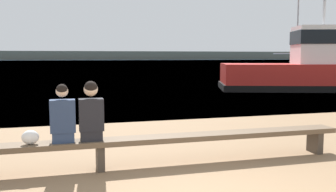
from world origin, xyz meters
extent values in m
plane|color=#426B8E|center=(0.00, 126.71, 0.00)|extent=(240.00, 240.00, 0.00)
cube|color=#4C4C42|center=(0.00, 182.48, 2.02)|extent=(600.00, 12.00, 4.05)
cube|color=brown|center=(-1.05, 2.49, 0.45)|extent=(8.79, 0.41, 0.09)
cube|color=#42382D|center=(3.05, 2.49, 0.20)|extent=(0.12, 0.35, 0.41)
cube|color=#42382D|center=(-1.05, 2.49, 0.20)|extent=(0.12, 0.35, 0.41)
cube|color=navy|center=(-1.62, 2.55, 0.58)|extent=(0.34, 0.36, 0.16)
cube|color=navy|center=(-1.62, 2.47, 0.92)|extent=(0.39, 0.22, 0.51)
sphere|color=beige|center=(-1.62, 2.47, 1.31)|extent=(0.19, 0.19, 0.19)
sphere|color=black|center=(-1.62, 2.45, 1.33)|extent=(0.18, 0.18, 0.18)
cube|color=black|center=(-1.18, 2.55, 0.58)|extent=(0.34, 0.36, 0.16)
cube|color=black|center=(-1.18, 2.47, 0.92)|extent=(0.39, 0.22, 0.52)
sphere|color=beige|center=(-1.18, 2.47, 1.33)|extent=(0.22, 0.22, 0.22)
sphere|color=black|center=(-1.18, 2.45, 1.36)|extent=(0.21, 0.21, 0.21)
ellipsoid|color=white|center=(-2.11, 2.46, 0.61)|extent=(0.26, 0.17, 0.22)
cube|color=red|center=(11.88, 13.95, 0.71)|extent=(11.00, 6.69, 1.41)
cube|color=black|center=(11.88, 13.95, 0.17)|extent=(11.25, 6.89, 0.34)
cube|color=silver|center=(12.37, 13.78, 2.43)|extent=(4.13, 3.17, 2.03)
cube|color=black|center=(12.37, 13.78, 2.84)|extent=(4.23, 3.26, 0.73)
cylinder|color=#B2B2B7|center=(12.02, 13.89, 4.55)|extent=(0.14, 0.14, 2.21)
cube|color=#1E2847|center=(18.13, 24.37, 0.57)|extent=(9.01, 4.25, 1.14)
cylinder|color=#B7B7BC|center=(17.71, 24.50, 4.20)|extent=(0.12, 0.12, 6.12)
cylinder|color=#B7B7BC|center=(17.71, 24.50, 2.04)|extent=(3.85, 1.21, 0.08)
camera|label=1|loc=(-1.59, -3.56, 1.86)|focal=40.00mm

